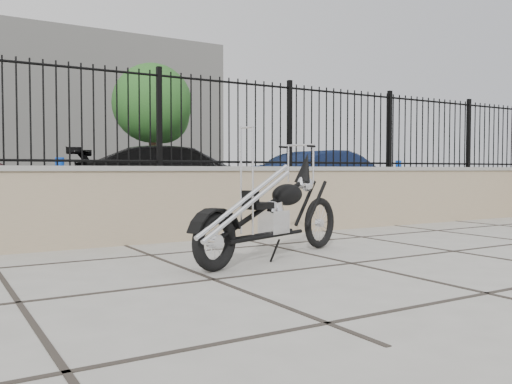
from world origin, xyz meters
The scene contains 12 objects.
ground_plane centered at (0.00, 0.00, 0.00)m, with size 90.00×90.00×0.00m, color #99968E.
parking_lot centered at (0.00, 12.50, 0.00)m, with size 30.00×30.00×0.00m, color black.
retaining_wall centered at (0.00, 2.50, 0.48)m, with size 14.00×0.36×0.96m, color gray.
iron_fence centered at (0.00, 2.50, 1.56)m, with size 14.00×0.08×1.20m, color black.
background_building centered at (0.00, 26.50, 4.00)m, with size 22.00×6.00×8.00m, color beige.
chopper_motorcycle centered at (-0.53, 0.62, 0.68)m, with size 2.26×0.40×1.35m, color black, non-canonical shape.
car_black centered at (1.70, 7.95, 0.74)m, with size 2.07×5.08×1.48m, color black.
car_blue centered at (5.34, 6.88, 0.69)m, with size 1.46×4.20×1.38m, color #0F1A38.
bollard_a centered at (-1.81, 4.55, 0.55)m, with size 0.13×0.13×1.10m, color blue.
bollard_b centered at (1.68, 4.62, 0.49)m, with size 0.12×0.12×0.99m, color #0B3BB3.
bollard_c centered at (6.05, 5.24, 0.57)m, with size 0.14×0.14×1.13m, color blue.
tree_right centered at (3.93, 15.98, 3.61)m, with size 3.05×3.05×5.15m.
Camera 1 is at (-3.51, -4.00, 0.92)m, focal length 38.00 mm.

